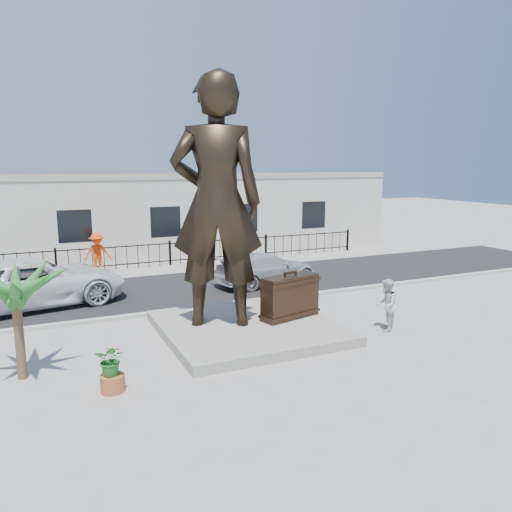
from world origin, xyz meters
The scene contains 16 objects.
ground centered at (0.00, 0.00, 0.00)m, with size 100.00×100.00×0.00m, color #9E9991.
street centered at (0.00, 8.00, 0.01)m, with size 40.00×7.00×0.01m, color black.
curb centered at (0.00, 4.50, 0.06)m, with size 40.00×0.25×0.12m, color #A5A399.
far_sidewalk centered at (0.00, 12.00, 0.01)m, with size 40.00×2.50×0.02m, color #9E9991.
plinth centered at (-0.50, 1.50, 0.15)m, with size 5.20×5.20×0.30m, color gray.
fence centered at (0.00, 12.80, 0.60)m, with size 22.00×0.10×1.20m, color black.
building centered at (0.00, 17.00, 2.20)m, with size 28.00×7.00×4.40m, color silver.
statue centered at (-1.35, 1.88, 4.05)m, with size 2.73×1.79×7.49m, color black.
suitcase centered at (0.95, 1.44, 0.99)m, with size 1.96×0.63×1.38m, color black.
tourist centered at (3.51, -0.13, 0.83)m, with size 0.80×0.63×1.66m, color beige.
car_white centered at (-6.44, 7.45, 0.90)m, with size 2.95×6.39×1.78m, color silver.
car_silver centered at (2.80, 7.05, 0.69)m, with size 1.90×4.67×1.35m, color #A6A9AB.
worker centered at (-3.66, 12.26, 1.00)m, with size 1.26×0.73×1.96m, color #F2420C.
palm_tree centered at (-6.89, 0.64, 0.00)m, with size 1.80×1.80×3.20m, color #215D23, non-canonical shape.
planter centered at (-4.99, -1.01, 0.20)m, with size 0.56×0.56×0.40m, color #9B4B29.
shrub centered at (-4.99, -1.01, 0.78)m, with size 0.68×0.59×0.75m, color #1F611F.
Camera 1 is at (-6.42, -12.17, 5.16)m, focal length 35.00 mm.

